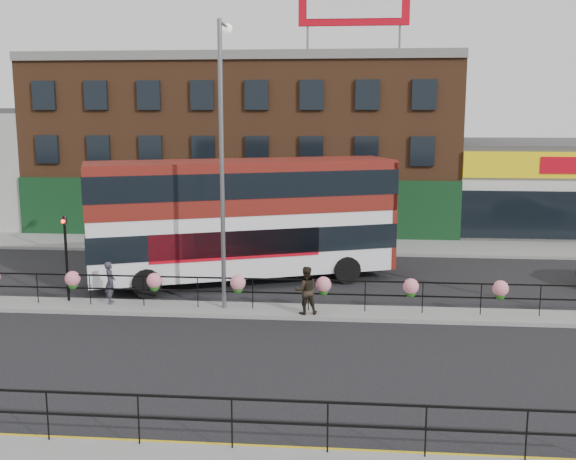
# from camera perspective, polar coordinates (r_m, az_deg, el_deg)

# --- Properties ---
(ground) EXTENTS (120.00, 120.00, 0.00)m
(ground) POSITION_cam_1_polar(r_m,az_deg,el_deg) (24.27, -0.64, -7.06)
(ground) COLOR black
(ground) RESTS_ON ground
(north_pavement) EXTENTS (60.00, 4.00, 0.15)m
(north_pavement) POSITION_cam_1_polar(r_m,az_deg,el_deg) (35.86, 1.29, -1.32)
(north_pavement) COLOR gray
(north_pavement) RESTS_ON ground
(median) EXTENTS (60.00, 1.60, 0.15)m
(median) POSITION_cam_1_polar(r_m,az_deg,el_deg) (24.25, -0.64, -6.89)
(median) COLOR gray
(median) RESTS_ON ground
(yellow_line_inner) EXTENTS (60.00, 0.10, 0.01)m
(yellow_line_inner) POSITION_cam_1_polar(r_m,az_deg,el_deg) (15.34, -4.46, -17.68)
(yellow_line_inner) COLOR gold
(yellow_line_inner) RESTS_ON ground
(yellow_line_outer) EXTENTS (60.00, 0.10, 0.01)m
(yellow_line_outer) POSITION_cam_1_polar(r_m,az_deg,el_deg) (15.19, -4.58, -17.99)
(yellow_line_outer) COLOR gold
(yellow_line_outer) RESTS_ON ground
(brick_building) EXTENTS (25.00, 12.21, 10.30)m
(brick_building) POSITION_cam_1_polar(r_m,az_deg,el_deg) (43.55, -3.27, 7.38)
(brick_building) COLOR brown
(brick_building) RESTS_ON ground
(supermarket) EXTENTS (15.00, 12.25, 5.30)m
(supermarket) POSITION_cam_1_polar(r_m,az_deg,el_deg) (45.32, 22.69, 3.58)
(supermarket) COLOR silver
(supermarket) RESTS_ON ground
(median_railing) EXTENTS (30.04, 0.56, 1.23)m
(median_railing) POSITION_cam_1_polar(r_m,az_deg,el_deg) (23.99, -0.64, -4.67)
(median_railing) COLOR black
(median_railing) RESTS_ON median
(south_railing) EXTENTS (20.04, 0.05, 1.12)m
(south_railing) POSITION_cam_1_polar(r_m,az_deg,el_deg) (15.02, -12.57, -14.49)
(south_railing) COLOR black
(south_railing) RESTS_ON south_pavement
(double_decker_bus) EXTENTS (12.91, 7.26, 5.14)m
(double_decker_bus) POSITION_cam_1_polar(r_m,az_deg,el_deg) (28.07, -3.75, 1.86)
(double_decker_bus) COLOR white
(double_decker_bus) RESTS_ON ground
(pedestrian_a) EXTENTS (0.76, 0.66, 1.56)m
(pedestrian_a) POSITION_cam_1_polar(r_m,az_deg,el_deg) (25.61, -14.82, -4.32)
(pedestrian_a) COLOR #32303B
(pedestrian_a) RESTS_ON median
(pedestrian_b) EXTENTS (1.10, 1.00, 1.69)m
(pedestrian_b) POSITION_cam_1_polar(r_m,az_deg,el_deg) (23.50, 1.51, -5.12)
(pedestrian_b) COLOR black
(pedestrian_b) RESTS_ON median
(lamp_column_west) EXTENTS (0.36, 1.77, 10.07)m
(lamp_column_west) POSITION_cam_1_polar(r_m,az_deg,el_deg) (23.79, -5.54, 7.54)
(lamp_column_west) COLOR slate
(lamp_column_west) RESTS_ON median
(traffic_light_median) EXTENTS (0.15, 0.28, 3.65)m
(traffic_light_median) POSITION_cam_1_polar(r_m,az_deg,el_deg) (26.08, -18.33, -0.79)
(traffic_light_median) COLOR black
(traffic_light_median) RESTS_ON median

